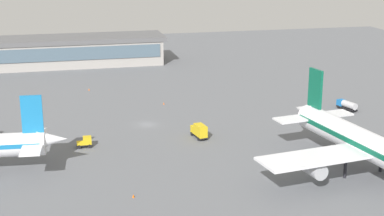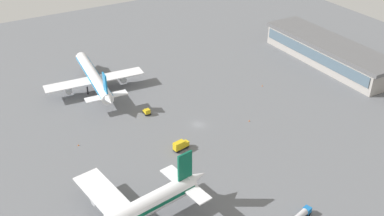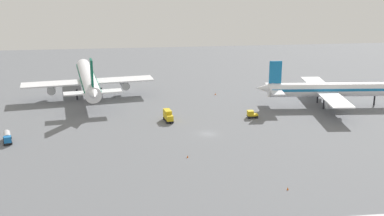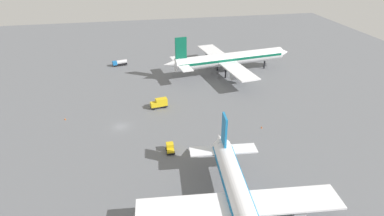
{
  "view_description": "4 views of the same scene",
  "coord_description": "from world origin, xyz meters",
  "px_view_note": "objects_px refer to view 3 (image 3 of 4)",
  "views": [
    {
      "loc": [
        20.8,
        134.62,
        43.07
      ],
      "look_at": [
        -11.3,
        0.46,
        3.58
      ],
      "focal_mm": 54.16,
      "sensor_mm": 36.0,
      "label": 1
    },
    {
      "loc": [
        -116.35,
        70.5,
        88.57
      ],
      "look_at": [
        6.23,
        -0.97,
        3.4
      ],
      "focal_mm": 42.21,
      "sensor_mm": 36.0,
      "label": 2
    },
    {
      "loc": [
        -20.59,
        -134.95,
        47.77
      ],
      "look_at": [
        -3.05,
        10.63,
        4.48
      ],
      "focal_mm": 48.26,
      "sensor_mm": 36.0,
      "label": 3
    },
    {
      "loc": [
        86.34,
        5.13,
        50.34
      ],
      "look_at": [
        4.94,
        21.02,
        6.76
      ],
      "focal_mm": 30.2,
      "sensor_mm": 36.0,
      "label": 4
    }
  ],
  "objects_px": {
    "safety_cone_mid_apron": "(288,189)",
    "safety_cone_far_side": "(215,94)",
    "airplane_at_gate": "(330,90)",
    "safety_cone_near_gate": "(188,156)",
    "airplane_taxiing": "(88,79)",
    "fuel_truck": "(7,137)",
    "baggage_tug": "(252,114)",
    "catering_truck": "(168,116)"
  },
  "relations": [
    {
      "from": "safety_cone_near_gate",
      "to": "safety_cone_mid_apron",
      "type": "xyz_separation_m",
      "value": [
        19.1,
        -20.8,
        0.0
      ]
    },
    {
      "from": "catering_truck",
      "to": "safety_cone_near_gate",
      "type": "bearing_deg",
      "value": -4.67
    },
    {
      "from": "airplane_taxiing",
      "to": "safety_cone_near_gate",
      "type": "bearing_deg",
      "value": -163.66
    },
    {
      "from": "safety_cone_near_gate",
      "to": "safety_cone_far_side",
      "type": "distance_m",
      "value": 60.87
    },
    {
      "from": "safety_cone_near_gate",
      "to": "airplane_at_gate",
      "type": "bearing_deg",
      "value": 37.76
    },
    {
      "from": "safety_cone_mid_apron",
      "to": "catering_truck",
      "type": "bearing_deg",
      "value": 113.12
    },
    {
      "from": "safety_cone_mid_apron",
      "to": "safety_cone_far_side",
      "type": "height_order",
      "value": "same"
    },
    {
      "from": "baggage_tug",
      "to": "catering_truck",
      "type": "distance_m",
      "value": 25.73
    },
    {
      "from": "airplane_taxiing",
      "to": "fuel_truck",
      "type": "height_order",
      "value": "airplane_taxiing"
    },
    {
      "from": "catering_truck",
      "to": "safety_cone_mid_apron",
      "type": "height_order",
      "value": "catering_truck"
    },
    {
      "from": "catering_truck",
      "to": "safety_cone_far_side",
      "type": "xyz_separation_m",
      "value": [
        19.15,
        28.6,
        -1.4
      ]
    },
    {
      "from": "fuel_truck",
      "to": "baggage_tug",
      "type": "bearing_deg",
      "value": 86.58
    },
    {
      "from": "fuel_truck",
      "to": "safety_cone_near_gate",
      "type": "xyz_separation_m",
      "value": [
        46.6,
        -16.78,
        -1.09
      ]
    },
    {
      "from": "airplane_taxiing",
      "to": "safety_cone_near_gate",
      "type": "distance_m",
      "value": 68.09
    },
    {
      "from": "airplane_at_gate",
      "to": "fuel_truck",
      "type": "height_order",
      "value": "airplane_at_gate"
    },
    {
      "from": "catering_truck",
      "to": "safety_cone_mid_apron",
      "type": "bearing_deg",
      "value": 13.54
    },
    {
      "from": "airplane_at_gate",
      "to": "airplane_taxiing",
      "type": "relative_size",
      "value": 0.89
    },
    {
      "from": "airplane_at_gate",
      "to": "catering_truck",
      "type": "bearing_deg",
      "value": -164.66
    },
    {
      "from": "airplane_at_gate",
      "to": "safety_cone_mid_apron",
      "type": "bearing_deg",
      "value": -113.33
    },
    {
      "from": "airplane_taxiing",
      "to": "catering_truck",
      "type": "distance_m",
      "value": 41.08
    },
    {
      "from": "airplane_taxiing",
      "to": "fuel_truck",
      "type": "xyz_separation_m",
      "value": [
        -18.25,
        -44.83,
        -4.88
      ]
    },
    {
      "from": "catering_truck",
      "to": "safety_cone_far_side",
      "type": "bearing_deg",
      "value": 136.63
    },
    {
      "from": "fuel_truck",
      "to": "safety_cone_near_gate",
      "type": "distance_m",
      "value": 49.55
    },
    {
      "from": "fuel_truck",
      "to": "safety_cone_far_side",
      "type": "height_order",
      "value": "fuel_truck"
    },
    {
      "from": "baggage_tug",
      "to": "safety_cone_near_gate",
      "type": "relative_size",
      "value": 5.37
    },
    {
      "from": "catering_truck",
      "to": "safety_cone_mid_apron",
      "type": "distance_m",
      "value": 55.21
    },
    {
      "from": "safety_cone_near_gate",
      "to": "safety_cone_mid_apron",
      "type": "relative_size",
      "value": 1.0
    },
    {
      "from": "catering_truck",
      "to": "fuel_truck",
      "type": "bearing_deg",
      "value": -82.91
    },
    {
      "from": "airplane_at_gate",
      "to": "catering_truck",
      "type": "xyz_separation_m",
      "value": [
        -54.23,
        -10.05,
        -3.84
      ]
    },
    {
      "from": "baggage_tug",
      "to": "fuel_truck",
      "type": "bearing_deg",
      "value": 11.55
    },
    {
      "from": "airplane_at_gate",
      "to": "safety_cone_near_gate",
      "type": "relative_size",
      "value": 83.47
    },
    {
      "from": "baggage_tug",
      "to": "safety_cone_mid_apron",
      "type": "height_order",
      "value": "baggage_tug"
    },
    {
      "from": "baggage_tug",
      "to": "safety_cone_mid_apron",
      "type": "distance_m",
      "value": 51.04
    },
    {
      "from": "airplane_taxiing",
      "to": "safety_cone_far_side",
      "type": "distance_m",
      "value": 45.43
    },
    {
      "from": "safety_cone_mid_apron",
      "to": "safety_cone_far_side",
      "type": "bearing_deg",
      "value": 91.82
    },
    {
      "from": "airplane_taxiing",
      "to": "catering_truck",
      "type": "height_order",
      "value": "airplane_taxiing"
    },
    {
      "from": "airplane_at_gate",
      "to": "catering_truck",
      "type": "relative_size",
      "value": 8.58
    },
    {
      "from": "safety_cone_far_side",
      "to": "catering_truck",
      "type": "bearing_deg",
      "value": -123.8
    },
    {
      "from": "baggage_tug",
      "to": "safety_cone_far_side",
      "type": "relative_size",
      "value": 5.37
    },
    {
      "from": "airplane_at_gate",
      "to": "airplane_taxiing",
      "type": "distance_m",
      "value": 82.89
    },
    {
      "from": "airplane_taxiing",
      "to": "baggage_tug",
      "type": "height_order",
      "value": "airplane_taxiing"
    },
    {
      "from": "airplane_taxiing",
      "to": "safety_cone_far_side",
      "type": "relative_size",
      "value": 94.3
    }
  ]
}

